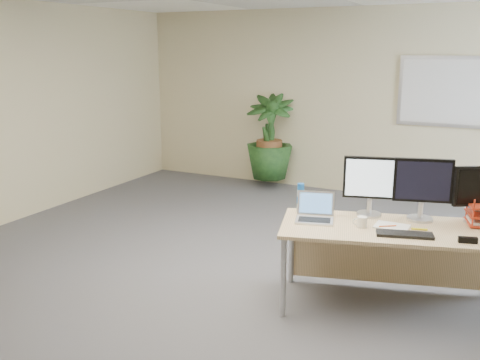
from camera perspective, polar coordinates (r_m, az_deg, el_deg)
The scene contains 16 objects.
floor at distance 4.73m, azimuth -0.42°, elevation -12.69°, with size 8.00×8.00×0.00m, color #4D4C52.
back_wall at distance 8.05m, azimuth 12.62°, elevation 8.06°, with size 7.00×0.04×2.70m, color beige.
whiteboard at distance 7.80m, azimuth 21.31°, elevation 8.77°, with size 1.30×0.04×0.95m.
desk at distance 4.67m, azimuth 15.95°, elevation -6.21°, with size 1.96×1.22×0.70m.
floor_plant at distance 8.25m, azimuth 3.15°, elevation 4.30°, with size 0.84×0.84×1.50m, color #133615.
monitor_left at distance 4.71m, azimuth 13.77°, elevation -0.24°, with size 0.46×0.21×0.52m.
monitor_right at distance 4.71m, azimuth 18.90°, elevation -0.54°, with size 0.47×0.22×0.53m.
monitor_dark at distance 4.82m, azimuth 24.16°, elevation -1.03°, with size 0.39×0.26×0.48m.
laptop at distance 4.58m, azimuth 8.00°, elevation -3.49°, with size 0.37×0.35×0.22m.
keyboard at distance 4.36m, azimuth 17.15°, elevation -5.55°, with size 0.43×0.14×0.02m, color black.
coffee_mug at distance 4.46m, azimuth 12.84°, elevation -4.39°, with size 0.11×0.08×0.09m.
spiral_notebook at distance 4.53m, azimuth 15.89°, elevation -4.78°, with size 0.27×0.20×0.01m, color white.
orange_pen at distance 4.50m, azimuth 15.47°, elevation -4.75°, with size 0.01×0.01×0.15m, color #EB591A.
yellow_highlighter at distance 4.52m, azimuth 18.59°, elevation -4.99°, with size 0.02×0.02×0.12m, color #FBF21A.
water_bottle at distance 4.76m, azimuth 6.47°, elevation -1.95°, with size 0.07×0.07×0.26m.
stapler at distance 4.36m, azimuth 23.13°, elevation -5.91°, with size 0.14×0.04×0.05m, color black.
Camera 1 is at (1.91, -3.78, 2.11)m, focal length 40.00 mm.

